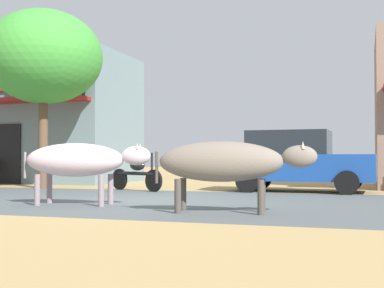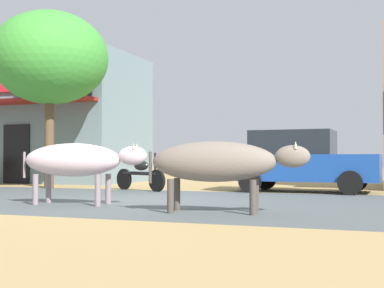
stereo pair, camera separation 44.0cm
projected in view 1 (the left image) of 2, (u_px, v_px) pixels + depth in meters
ground at (141, 201)px, 11.24m from camera, size 80.00×80.00×0.00m
asphalt_road at (141, 200)px, 11.24m from camera, size 72.00×6.68×0.00m
storefront_left_cafe at (41, 120)px, 20.46m from camera, size 6.89×4.95×4.77m
roadside_tree at (44, 57)px, 15.86m from camera, size 3.51×3.51×5.35m
parked_hatchback_car at (297, 160)px, 14.24m from camera, size 3.93×1.89×1.64m
parked_motorcycle at (137, 174)px, 14.64m from camera, size 1.87×0.90×1.05m
cow_near_brown at (78, 161)px, 10.21m from camera, size 2.58×1.00×1.19m
cow_far_dark at (225, 162)px, 8.73m from camera, size 2.67×0.93×1.18m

